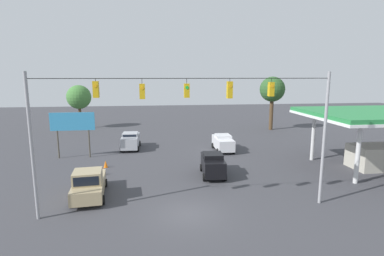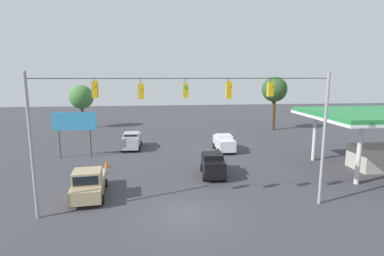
# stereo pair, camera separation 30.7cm
# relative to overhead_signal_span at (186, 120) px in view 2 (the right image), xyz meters

# --- Properties ---
(ground_plane) EXTENTS (140.00, 140.00, 0.00)m
(ground_plane) POSITION_rel_overhead_signal_span_xyz_m (-0.00, 0.56, -5.94)
(ground_plane) COLOR #3D3D42
(overhead_signal_span) EXTENTS (18.53, 0.38, 8.90)m
(overhead_signal_span) POSITION_rel_overhead_signal_span_xyz_m (0.00, 0.00, 0.00)
(overhead_signal_span) COLOR #939399
(overhead_signal_span) RESTS_ON ground_plane
(sedan_black_crossing_near) EXTENTS (2.20, 4.20, 2.01)m
(sedan_black_crossing_near) POSITION_rel_overhead_signal_span_xyz_m (-2.99, -6.52, -4.90)
(sedan_black_crossing_near) COLOR black
(sedan_black_crossing_near) RESTS_ON ground_plane
(pickup_truck_tan_parked_shoulder) EXTENTS (2.66, 5.25, 2.12)m
(pickup_truck_tan_parked_shoulder) POSITION_rel_overhead_signal_span_xyz_m (6.74, -3.02, -4.97)
(pickup_truck_tan_parked_shoulder) COLOR tan
(pickup_truck_tan_parked_shoulder) RESTS_ON ground_plane
(sedan_silver_withflow_far) EXTENTS (2.20, 4.45, 1.96)m
(sedan_silver_withflow_far) POSITION_rel_overhead_signal_span_xyz_m (4.84, -17.31, -4.92)
(sedan_silver_withflow_far) COLOR #A8AAB2
(sedan_silver_withflow_far) RESTS_ON ground_plane
(sedan_white_oncoming_far) EXTENTS (2.01, 4.36, 1.90)m
(sedan_white_oncoming_far) POSITION_rel_overhead_signal_span_xyz_m (-5.86, -15.00, -4.95)
(sedan_white_oncoming_far) COLOR silver
(sedan_white_oncoming_far) RESTS_ON ground_plane
(traffic_cone_nearest) EXTENTS (0.40, 0.40, 0.67)m
(traffic_cone_nearest) POSITION_rel_overhead_signal_span_xyz_m (6.56, -3.36, -5.61)
(traffic_cone_nearest) COLOR orange
(traffic_cone_nearest) RESTS_ON ground_plane
(traffic_cone_second) EXTENTS (0.40, 0.40, 0.67)m
(traffic_cone_second) POSITION_rel_overhead_signal_span_xyz_m (6.57, -5.79, -5.61)
(traffic_cone_second) COLOR orange
(traffic_cone_second) RESTS_ON ground_plane
(traffic_cone_third) EXTENTS (0.40, 0.40, 0.67)m
(traffic_cone_third) POSITION_rel_overhead_signal_span_xyz_m (6.57, -7.93, -5.61)
(traffic_cone_third) COLOR orange
(traffic_cone_third) RESTS_ON ground_plane
(traffic_cone_fourth) EXTENTS (0.40, 0.40, 0.67)m
(traffic_cone_fourth) POSITION_rel_overhead_signal_span_xyz_m (6.68, -10.11, -5.61)
(traffic_cone_fourth) COLOR orange
(traffic_cone_fourth) RESTS_ON ground_plane
(gas_station) EXTENTS (13.00, 9.90, 5.43)m
(gas_station) POSITION_rel_overhead_signal_span_xyz_m (-18.67, -6.66, -1.98)
(gas_station) COLOR #288442
(gas_station) RESTS_ON ground_plane
(roadside_billboard) EXTENTS (4.53, 0.16, 4.85)m
(roadside_billboard) POSITION_rel_overhead_signal_span_xyz_m (10.50, -14.10, -2.35)
(roadside_billboard) COLOR #4C473D
(roadside_billboard) RESTS_ON ground_plane
(pedestrian) EXTENTS (0.40, 0.28, 1.66)m
(pedestrian) POSITION_rel_overhead_signal_span_xyz_m (7.56, -4.80, -5.12)
(pedestrian) COLOR #2D334C
(pedestrian) RESTS_ON ground_plane
(tree_horizon_left) EXTENTS (3.88, 3.88, 7.12)m
(tree_horizon_left) POSITION_rel_overhead_signal_span_xyz_m (14.09, -32.62, -0.81)
(tree_horizon_left) COLOR #4C3823
(tree_horizon_left) RESTS_ON ground_plane
(tree_horizon_right) EXTENTS (3.95, 3.95, 8.48)m
(tree_horizon_right) POSITION_rel_overhead_signal_span_xyz_m (-16.65, -27.46, 0.45)
(tree_horizon_right) COLOR #4C3823
(tree_horizon_right) RESTS_ON ground_plane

